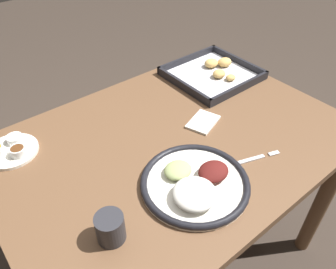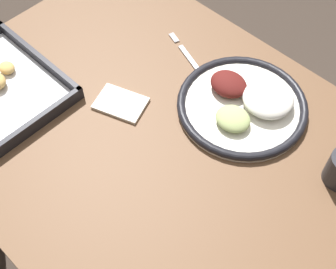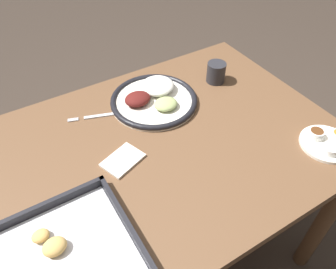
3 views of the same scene
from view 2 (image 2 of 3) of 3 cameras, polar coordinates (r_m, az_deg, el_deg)
ground_plane at (r=1.68m, az=-0.62°, el=-14.19°), size 8.00×8.00×0.00m
dining_table at (r=1.13m, az=-0.88°, el=-3.37°), size 1.12×0.80×0.71m
dinner_plate at (r=1.09m, az=9.32°, el=3.71°), size 0.30×0.30×0.05m
fork at (r=1.19m, az=2.84°, el=9.00°), size 0.19×0.08×0.00m
napkin at (r=1.10m, az=-5.72°, el=3.86°), size 0.13×0.11×0.01m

